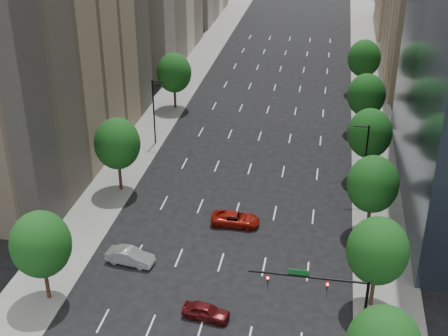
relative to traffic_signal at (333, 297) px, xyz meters
The scene contains 16 objects.
sidewalk_left 40.05m from the traffic_signal, 130.94° to the left, with size 6.00×200.00×0.15m, color slate.
sidewalk_right 30.84m from the traffic_signal, 80.59° to the left, with size 6.00×200.00×0.15m, color slate.
tree_right_1 6.96m from the traffic_signal, 59.96° to the left, with size 5.20×5.20×8.75m.
tree_right_2 18.34m from the traffic_signal, 79.09° to the left, with size 5.20×5.20×8.61m.
tree_right_3 30.21m from the traffic_signal, 83.40° to the left, with size 5.20×5.20×8.89m.
tree_right_4 44.14m from the traffic_signal, 85.49° to the left, with size 5.20×5.20×8.46m.
tree_right_5 60.11m from the traffic_signal, 86.69° to the left, with size 5.20×5.20×8.75m.
tree_left_0 24.62m from the traffic_signal, behind, with size 5.20×5.20×8.75m.
tree_left_1 32.96m from the traffic_signal, 138.11° to the left, with size 5.20×5.20×8.97m.
tree_left_2 53.91m from the traffic_signal, 117.07° to the left, with size 5.20×5.20×8.68m.
streetlight_rn 25.17m from the traffic_signal, 83.37° to the left, with size 1.70×0.20×9.00m.
streetlight_ln 42.42m from the traffic_signal, 124.40° to the left, with size 1.70×0.20×9.00m.
traffic_signal is the anchor object (origin of this frame).
car_maroon 11.42m from the traffic_signal, 169.45° to the left, with size 1.64×4.08×1.39m, color #4E0D0F.
car_silver 21.27m from the traffic_signal, 156.32° to the left, with size 1.63×4.69×1.54m, color #AAAAB0.
car_red_far 20.27m from the traffic_signal, 121.18° to the left, with size 2.35×5.11×1.42m, color maroon.
Camera 1 is at (8.98, -8.78, 35.69)m, focal length 50.35 mm.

